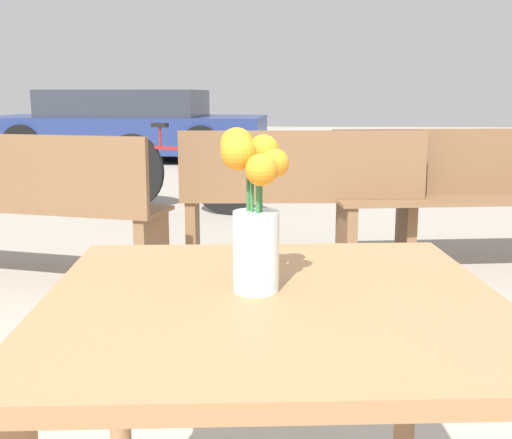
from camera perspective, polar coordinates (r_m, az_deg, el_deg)
name	(u,v)px	position (r m, az deg, el deg)	size (l,w,h in m)	color
table_front	(273,354)	(1.17, 1.54, -11.85)	(0.87, 0.86, 0.71)	#9E7047
flower_vase	(255,217)	(1.13, -0.13, 0.21)	(0.12, 0.13, 0.29)	silver
bench_near	(26,205)	(3.73, -19.80, 1.20)	(1.59, 0.67, 0.85)	brown
bench_middle	(301,197)	(3.86, 4.00, 2.05)	(1.46, 0.45, 0.85)	brown
bench_far	(471,194)	(4.08, 18.54, 2.17)	(1.70, 0.59, 0.85)	brown
bicycle	(177,171)	(5.93, -7.00, 4.28)	(1.56, 0.75, 0.80)	black
parked_car	(127,126)	(10.77, -11.38, 8.17)	(4.50, 2.06, 1.12)	navy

